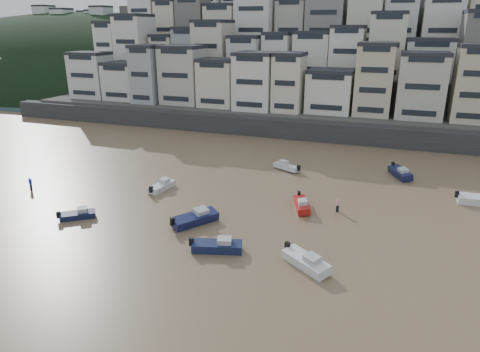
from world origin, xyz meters
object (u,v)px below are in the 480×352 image
at_px(boat_h, 287,166).
at_px(person_pink, 338,205).
at_px(boat_a, 217,245).
at_px(boat_b, 306,260).
at_px(boat_c, 195,217).
at_px(boat_j, 77,214).
at_px(boat_i, 400,172).
at_px(boat_f, 162,185).
at_px(boat_e, 302,203).
at_px(person_blue, 30,184).

xyz_separation_m(boat_h, person_pink, (9.25, -12.94, 0.23)).
bearing_deg(boat_a, boat_b, -15.87).
bearing_deg(boat_c, boat_j, 137.51).
relative_size(boat_i, boat_b, 1.01).
relative_size(boat_a, boat_f, 1.09).
distance_m(boat_c, boat_h, 22.08).
relative_size(boat_b, boat_j, 1.30).
height_order(boat_e, boat_i, boat_i).
distance_m(boat_e, boat_c, 12.87).
relative_size(boat_e, boat_j, 1.20).
relative_size(boat_a, person_pink, 3.01).
height_order(boat_f, boat_h, boat_f).
distance_m(boat_b, boat_c, 14.02).
bearing_deg(boat_i, boat_f, -86.05).
relative_size(boat_i, boat_c, 0.94).
height_order(boat_a, boat_c, boat_c).
height_order(boat_b, boat_h, boat_b).
distance_m(boat_a, boat_j, 17.67).
distance_m(boat_i, boat_c, 31.94).
xyz_separation_m(boat_b, boat_f, (-21.83, 12.64, -0.08)).
height_order(boat_a, person_pink, person_pink).
bearing_deg(boat_e, boat_b, -6.53).
xyz_separation_m(boat_e, boat_h, (-5.12, 13.53, -0.04)).
bearing_deg(boat_e, boat_c, -71.98).
bearing_deg(boat_a, boat_e, 50.53).
bearing_deg(boat_h, boat_i, -144.44).
bearing_deg(boat_a, boat_c, 118.05).
xyz_separation_m(boat_e, person_pink, (4.13, 0.59, 0.19)).
distance_m(boat_i, person_pink, 16.91).
height_order(boat_c, boat_f, boat_c).
distance_m(boat_f, person_pink, 22.85).
xyz_separation_m(boat_c, boat_f, (-8.62, 7.94, -0.14)).
height_order(boat_a, boat_i, boat_i).
distance_m(person_blue, person_pink, 39.59).
relative_size(boat_e, boat_i, 0.92).
bearing_deg(boat_c, boat_e, -18.16).
height_order(boat_c, boat_j, boat_c).
distance_m(boat_i, boat_j, 43.62).
bearing_deg(person_blue, person_pink, 9.66).
bearing_deg(boat_b, boat_j, -147.78).
relative_size(boat_e, boat_b, 0.93).
xyz_separation_m(boat_f, boat_h, (13.59, 13.58, -0.01)).
bearing_deg(person_pink, boat_a, -125.86).
distance_m(boat_b, boat_h, 27.48).
height_order(boat_b, boat_j, boat_b).
relative_size(boat_f, person_blue, 2.76).
bearing_deg(boat_c, person_blue, 119.04).
height_order(boat_i, boat_c, boat_c).
xyz_separation_m(boat_a, boat_j, (-17.61, 1.49, -0.15)).
bearing_deg(boat_a, boat_j, 159.05).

